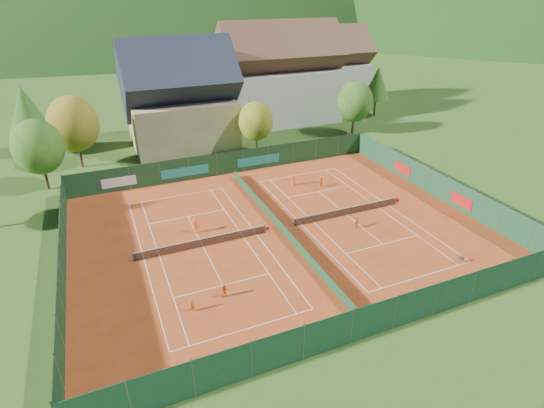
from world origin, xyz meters
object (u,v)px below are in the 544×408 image
(player_left_mid, at_px, (225,291))
(player_right_far_a, at_px, (293,180))
(chalet, at_px, (181,102))
(player_left_far, at_px, (195,226))
(player_right_near, at_px, (357,223))
(hotel_block_a, at_px, (280,80))
(player_right_far_b, at_px, (321,182))
(ball_hopper, at_px, (461,258))
(player_left_near, at_px, (192,305))
(hotel_block_b, at_px, (326,71))

(player_left_mid, bearing_deg, player_right_far_a, 62.23)
(chalet, height_order, player_left_far, chalet)
(player_left_far, relative_size, player_right_near, 1.23)
(hotel_block_a, xyz_separation_m, player_right_near, (-8.63, -38.78, -6.76))
(player_right_far_b, bearing_deg, ball_hopper, 66.30)
(ball_hopper, distance_m, player_right_near, 10.29)
(ball_hopper, bearing_deg, player_right_near, 119.66)
(chalet, relative_size, player_left_near, 13.44)
(hotel_block_b, distance_m, player_right_far_a, 42.75)
(hotel_block_b, bearing_deg, hotel_block_a, -150.26)
(hotel_block_b, xyz_separation_m, player_left_far, (-38.00, -41.18, -5.86))
(hotel_block_a, xyz_separation_m, player_left_far, (-24.00, -33.18, -6.62))
(hotel_block_a, height_order, player_right_far_b, hotel_block_a)
(hotel_block_b, bearing_deg, player_right_near, -115.82)
(ball_hopper, relative_size, player_left_mid, 0.65)
(hotel_block_a, xyz_separation_m, player_left_near, (-27.06, -44.53, -6.78))
(player_left_near, distance_m, player_right_far_b, 25.57)
(player_left_near, bearing_deg, player_right_far_b, 11.37)
(chalet, bearing_deg, player_right_far_a, -66.81)
(chalet, xyz_separation_m, player_left_mid, (-5.31, -37.93, -6.01))
(hotel_block_a, height_order, ball_hopper, hotel_block_a)
(chalet, distance_m, player_left_mid, 38.76)
(ball_hopper, bearing_deg, player_left_near, 172.28)
(hotel_block_b, bearing_deg, player_left_far, -132.70)
(player_right_near, bearing_deg, player_left_far, 128.99)
(hotel_block_b, relative_size, player_right_near, 13.89)
(player_left_near, bearing_deg, player_right_far_a, 18.78)
(ball_hopper, xyz_separation_m, player_right_far_b, (-3.58, 19.20, 0.09))
(chalet, relative_size, player_right_near, 13.03)
(player_left_far, bearing_deg, player_right_near, -178.42)
(chalet, bearing_deg, player_left_far, -100.43)
(hotel_block_a, distance_m, player_left_far, 41.48)
(ball_hopper, distance_m, player_left_far, 25.10)
(ball_hopper, bearing_deg, player_right_far_b, 100.56)
(player_right_near, height_order, player_right_far_a, player_right_far_a)
(ball_hopper, xyz_separation_m, player_left_far, (-20.46, 14.54, 0.21))
(chalet, distance_m, player_right_far_b, 26.16)
(hotel_block_a, relative_size, hotel_block_b, 1.25)
(chalet, bearing_deg, player_right_near, -72.45)
(player_left_far, bearing_deg, chalet, -78.83)
(hotel_block_b, height_order, ball_hopper, hotel_block_b)
(hotel_block_a, bearing_deg, player_left_mid, -118.96)
(player_right_far_b, bearing_deg, player_left_near, 4.50)
(player_left_mid, bearing_deg, chalet, 94.05)
(ball_hopper, relative_size, player_right_near, 0.64)
(player_left_mid, relative_size, player_right_near, 0.99)
(hotel_block_a, relative_size, player_left_near, 17.92)
(chalet, relative_size, ball_hopper, 20.25)
(player_right_far_a, bearing_deg, player_left_far, 7.41)
(hotel_block_a, relative_size, ball_hopper, 27.00)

